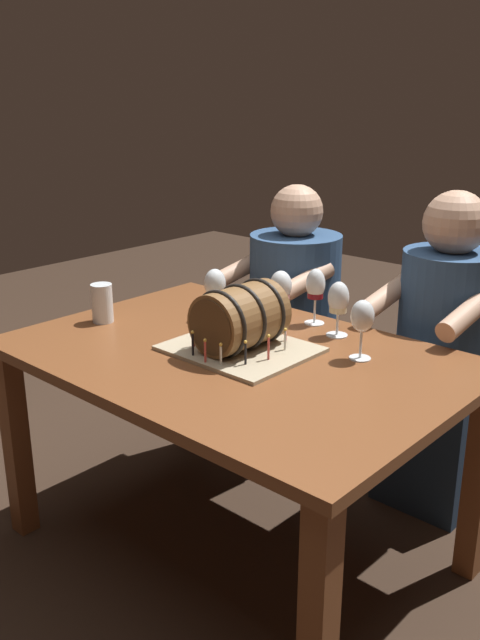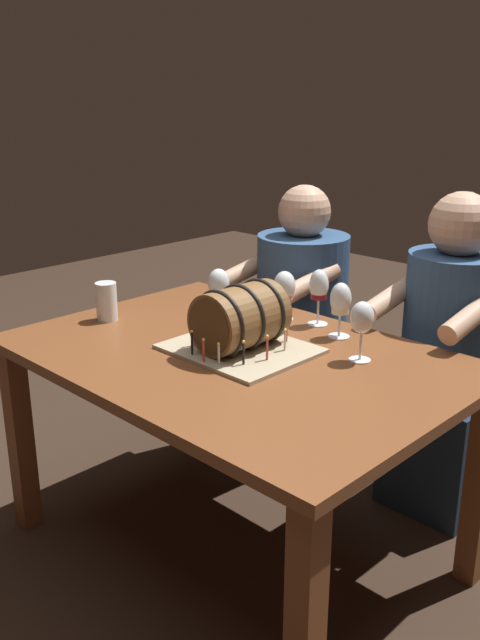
{
  "view_description": "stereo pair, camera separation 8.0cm",
  "coord_description": "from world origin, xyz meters",
  "px_view_note": "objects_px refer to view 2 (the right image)",
  "views": [
    {
      "loc": [
        1.34,
        -1.46,
        1.48
      ],
      "look_at": [
        -0.0,
        0.02,
        0.82
      ],
      "focal_mm": 38.45,
      "sensor_mm": 36.0,
      "label": 1
    },
    {
      "loc": [
        1.39,
        -1.4,
        1.48
      ],
      "look_at": [
        -0.0,
        0.02,
        0.82
      ],
      "focal_mm": 38.45,
      "sensor_mm": 36.0,
      "label": 2
    }
  ],
  "objects_px": {
    "dining_table": "(235,381)",
    "wine_glass_white": "(341,302)",
    "beer_pint": "(107,303)",
    "wine_glass_red": "(319,288)",
    "wine_glass_amber": "(219,286)",
    "wine_glass_rose": "(284,288)",
    "barrel_cake": "(240,321)",
    "wine_glass_empty": "(362,319)",
    "person_seated_left": "(300,326)",
    "person_seated_right": "(446,369)"
  },
  "relations": [
    {
      "from": "barrel_cake",
      "to": "wine_glass_rose",
      "type": "height_order",
      "value": "barrel_cake"
    },
    {
      "from": "dining_table",
      "to": "wine_glass_amber",
      "type": "height_order",
      "value": "wine_glass_amber"
    },
    {
      "from": "dining_table",
      "to": "wine_glass_amber",
      "type": "bearing_deg",
      "value": 144.67
    },
    {
      "from": "wine_glass_empty",
      "to": "wine_glass_rose",
      "type": "distance_m",
      "value": 0.44
    },
    {
      "from": "person_seated_left",
      "to": "wine_glass_amber",
      "type": "bearing_deg",
      "value": -83.53
    },
    {
      "from": "person_seated_left",
      "to": "wine_glass_white",
      "type": "bearing_deg",
      "value": -39.16
    },
    {
      "from": "wine_glass_empty",
      "to": "barrel_cake",
      "type": "bearing_deg",
      "value": -148.86
    },
    {
      "from": "beer_pint",
      "to": "person_seated_left",
      "type": "relative_size",
      "value": 0.12
    },
    {
      "from": "dining_table",
      "to": "person_seated_left",
      "type": "distance_m",
      "value": 0.81
    },
    {
      "from": "barrel_cake",
      "to": "beer_pint",
      "type": "bearing_deg",
      "value": -168.38
    },
    {
      "from": "dining_table",
      "to": "wine_glass_amber",
      "type": "relative_size",
      "value": 7.65
    },
    {
      "from": "wine_glass_white",
      "to": "wine_glass_red",
      "type": "height_order",
      "value": "wine_glass_red"
    },
    {
      "from": "wine_glass_red",
      "to": "beer_pint",
      "type": "distance_m",
      "value": 0.74
    },
    {
      "from": "dining_table",
      "to": "wine_glass_empty",
      "type": "relative_size",
      "value": 7.52
    },
    {
      "from": "wine_glass_amber",
      "to": "wine_glass_empty",
      "type": "relative_size",
      "value": 0.98
    },
    {
      "from": "dining_table",
      "to": "wine_glass_red",
      "type": "height_order",
      "value": "wine_glass_red"
    },
    {
      "from": "barrel_cake",
      "to": "wine_glass_white",
      "type": "height_order",
      "value": "barrel_cake"
    },
    {
      "from": "barrel_cake",
      "to": "person_seated_right",
      "type": "height_order",
      "value": "person_seated_right"
    },
    {
      "from": "wine_glass_amber",
      "to": "wine_glass_red",
      "type": "distance_m",
      "value": 0.35
    },
    {
      "from": "dining_table",
      "to": "wine_glass_rose",
      "type": "xyz_separation_m",
      "value": [
        -0.11,
        0.35,
        0.21
      ]
    },
    {
      "from": "dining_table",
      "to": "wine_glass_white",
      "type": "distance_m",
      "value": 0.43
    },
    {
      "from": "barrel_cake",
      "to": "wine_glass_empty",
      "type": "bearing_deg",
      "value": 31.14
    },
    {
      "from": "beer_pint",
      "to": "wine_glass_red",
      "type": "bearing_deg",
      "value": 40.43
    },
    {
      "from": "person_seated_left",
      "to": "barrel_cake",
      "type": "bearing_deg",
      "value": -64.62
    },
    {
      "from": "wine_glass_white",
      "to": "person_seated_left",
      "type": "distance_m",
      "value": 0.69
    },
    {
      "from": "barrel_cake",
      "to": "wine_glass_rose",
      "type": "distance_m",
      "value": 0.34
    },
    {
      "from": "wine_glass_rose",
      "to": "wine_glass_white",
      "type": "bearing_deg",
      "value": -2.47
    },
    {
      "from": "wine_glass_empty",
      "to": "person_seated_left",
      "type": "relative_size",
      "value": 0.16
    },
    {
      "from": "wine_glass_red",
      "to": "beer_pint",
      "type": "bearing_deg",
      "value": -139.57
    },
    {
      "from": "wine_glass_amber",
      "to": "wine_glass_white",
      "type": "height_order",
      "value": "wine_glass_white"
    },
    {
      "from": "wine_glass_white",
      "to": "wine_glass_empty",
      "type": "bearing_deg",
      "value": -36.37
    },
    {
      "from": "person_seated_left",
      "to": "person_seated_right",
      "type": "height_order",
      "value": "person_seated_right"
    },
    {
      "from": "wine_glass_amber",
      "to": "person_seated_left",
      "type": "height_order",
      "value": "person_seated_left"
    },
    {
      "from": "dining_table",
      "to": "wine_glass_empty",
      "type": "bearing_deg",
      "value": 34.05
    },
    {
      "from": "wine_glass_red",
      "to": "person_seated_left",
      "type": "bearing_deg",
      "value": 135.92
    },
    {
      "from": "wine_glass_empty",
      "to": "wine_glass_white",
      "type": "distance_m",
      "value": 0.21
    },
    {
      "from": "wine_glass_amber",
      "to": "wine_glass_white",
      "type": "xyz_separation_m",
      "value": [
        0.42,
        0.14,
        -0.0
      ]
    },
    {
      "from": "dining_table",
      "to": "beer_pint",
      "type": "height_order",
      "value": "beer_pint"
    },
    {
      "from": "dining_table",
      "to": "wine_glass_amber",
      "type": "xyz_separation_m",
      "value": [
        -0.28,
        0.2,
        0.22
      ]
    },
    {
      "from": "wine_glass_amber",
      "to": "beer_pint",
      "type": "height_order",
      "value": "wine_glass_amber"
    },
    {
      "from": "wine_glass_amber",
      "to": "beer_pint",
      "type": "distance_m",
      "value": 0.4
    },
    {
      "from": "dining_table",
      "to": "wine_glass_red",
      "type": "distance_m",
      "value": 0.45
    },
    {
      "from": "wine_glass_white",
      "to": "beer_pint",
      "type": "xyz_separation_m",
      "value": [
        -0.69,
        -0.43,
        -0.06
      ]
    },
    {
      "from": "barrel_cake",
      "to": "wine_glass_red",
      "type": "xyz_separation_m",
      "value": [
        0.02,
        0.37,
        0.04
      ]
    },
    {
      "from": "barrel_cake",
      "to": "wine_glass_white",
      "type": "xyz_separation_m",
      "value": [
        0.15,
        0.32,
        0.03
      ]
    },
    {
      "from": "wine_glass_white",
      "to": "wine_glass_red",
      "type": "xyz_separation_m",
      "value": [
        -0.13,
        0.05,
        0.01
      ]
    },
    {
      "from": "barrel_cake",
      "to": "person_seated_right",
      "type": "relative_size",
      "value": 0.36
    },
    {
      "from": "wine_glass_empty",
      "to": "person_seated_left",
      "type": "bearing_deg",
      "value": 141.55
    },
    {
      "from": "wine_glass_amber",
      "to": "wine_glass_rose",
      "type": "xyz_separation_m",
      "value": [
        0.17,
        0.15,
        -0.01
      ]
    },
    {
      "from": "person_seated_right",
      "to": "person_seated_left",
      "type": "bearing_deg",
      "value": 179.97
    }
  ]
}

